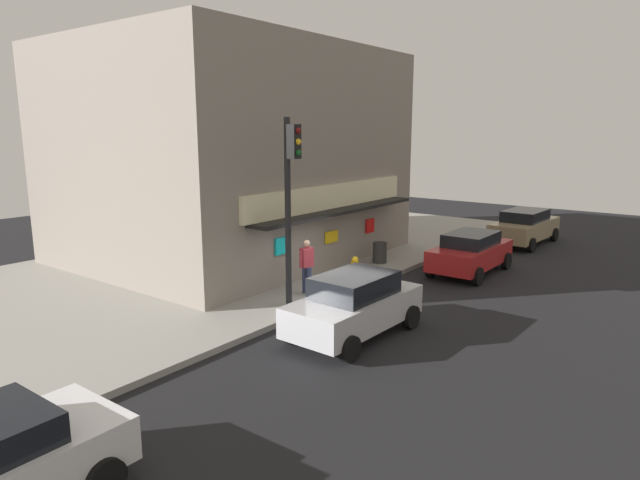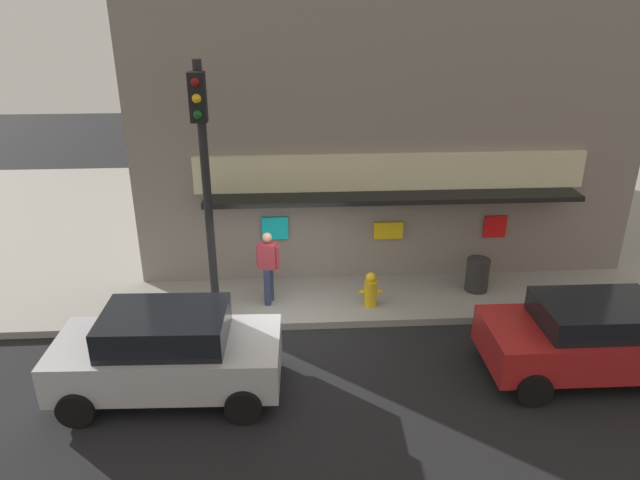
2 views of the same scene
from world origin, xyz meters
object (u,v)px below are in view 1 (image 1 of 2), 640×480
at_px(fire_hydrant, 355,268).
at_px(pedestrian, 307,265).
at_px(trash_can, 380,252).
at_px(parked_car_tan, 525,226).
at_px(parked_car_red, 470,252).
at_px(parked_car_silver, 354,305).
at_px(traffic_light, 290,188).

height_order(fire_hydrant, pedestrian, pedestrian).
bearing_deg(trash_can, fire_hydrant, -167.26).
relative_size(pedestrian, parked_car_tan, 0.38).
relative_size(trash_can, parked_car_tan, 0.17).
xyz_separation_m(fire_hydrant, parked_car_red, (3.89, -2.59, 0.24)).
bearing_deg(parked_car_red, pedestrian, 155.12).
bearing_deg(fire_hydrant, parked_car_tan, -13.51).
distance_m(pedestrian, parked_car_tan, 13.16).
bearing_deg(parked_car_tan, parked_car_silver, -179.46).
distance_m(traffic_light, parked_car_tan, 14.54).
relative_size(traffic_light, parked_car_tan, 1.18).
distance_m(traffic_light, fire_hydrant, 4.68).
height_order(parked_car_silver, parked_car_tan, parked_car_silver).
bearing_deg(trash_can, parked_car_silver, -154.07).
height_order(pedestrian, parked_car_red, pedestrian).
relative_size(traffic_light, trash_can, 6.78).
bearing_deg(traffic_light, parked_car_red, -18.70).
height_order(fire_hydrant, parked_car_tan, parked_car_tan).
bearing_deg(pedestrian, parked_car_red, -24.88).
distance_m(trash_can, pedestrian, 5.02).
relative_size(parked_car_red, parked_car_tan, 0.89).
xyz_separation_m(fire_hydrant, parked_car_silver, (-4.06, -2.67, 0.28)).
distance_m(parked_car_red, parked_car_silver, 7.95).
height_order(parked_car_red, parked_car_tan, parked_car_tan).
bearing_deg(trash_can, traffic_light, -173.69).
relative_size(trash_can, parked_car_red, 0.20).
xyz_separation_m(trash_can, parked_car_silver, (-6.73, -3.27, 0.27)).
distance_m(traffic_light, parked_car_silver, 3.86).
distance_m(fire_hydrant, parked_car_silver, 4.87).
bearing_deg(parked_car_tan, trash_can, 158.29).
xyz_separation_m(trash_can, parked_car_tan, (7.87, -3.13, 0.26)).
bearing_deg(parked_car_tan, pedestrian, 167.61).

